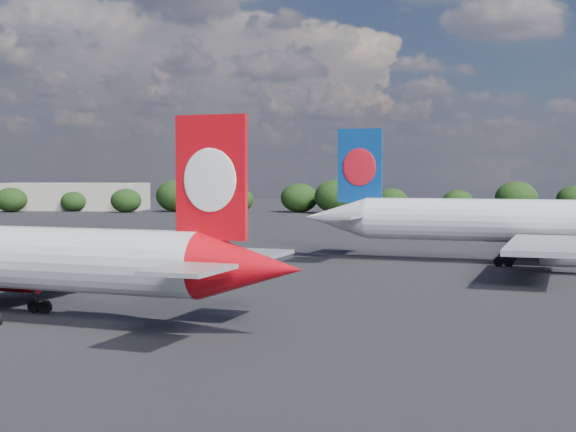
{
  "coord_description": "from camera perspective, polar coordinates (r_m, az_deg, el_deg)",
  "views": [
    {
      "loc": [
        20.81,
        -38.68,
        10.67
      ],
      "look_at": [
        16.0,
        12.0,
        8.0
      ],
      "focal_mm": 50.0,
      "sensor_mm": 36.0,
      "label": 1
    }
  ],
  "objects": [
    {
      "name": "terminal_building",
      "position": [
        246.21,
        -14.98,
        1.35
      ],
      "size": [
        42.0,
        16.0,
        8.0
      ],
      "color": "#A29C8C",
      "rests_on": "ground"
    },
    {
      "name": "ground",
      "position": [
        101.41,
        -6.46,
        -3.06
      ],
      "size": [
        500.0,
        500.0,
        0.0
      ],
      "primitive_type": "plane",
      "color": "black",
      "rests_on": "ground"
    },
    {
      "name": "horizon_treeline",
      "position": [
        220.04,
        1.0,
        1.26
      ],
      "size": [
        208.73,
        16.7,
        9.26
      ],
      "color": "black",
      "rests_on": "ground"
    },
    {
      "name": "china_southern_airliner",
      "position": [
        98.4,
        15.78,
        -0.43
      ],
      "size": [
        49.63,
        47.52,
        16.36
      ],
      "color": "silver",
      "rests_on": "ground"
    },
    {
      "name": "qantas_airliner",
      "position": [
        62.52,
        -19.4,
        -2.89
      ],
      "size": [
        44.08,
        42.22,
        14.56
      ],
      "color": "silver",
      "rests_on": "ground"
    },
    {
      "name": "billboard_yellow",
      "position": [
        220.96,
        3.14,
        1.23
      ],
      "size": [
        5.0,
        0.3,
        5.5
      ],
      "color": "gold",
      "rests_on": "ground"
    },
    {
      "name": "highway_sign",
      "position": [
        218.29,
        -4.82,
        1.01
      ],
      "size": [
        6.0,
        0.3,
        4.5
      ],
      "color": "#13601F",
      "rests_on": "ground"
    }
  ]
}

